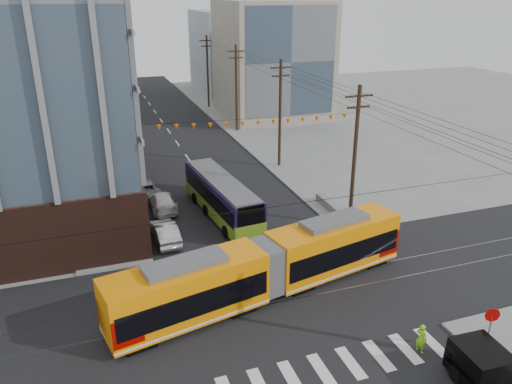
% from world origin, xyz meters
% --- Properties ---
extents(ground, '(160.00, 160.00, 0.00)m').
position_xyz_m(ground, '(0.00, 0.00, 0.00)').
color(ground, slate).
extents(bg_bldg_nw_near, '(18.00, 16.00, 18.00)m').
position_xyz_m(bg_bldg_nw_near, '(-17.00, 52.00, 9.00)').
color(bg_bldg_nw_near, '#8C99A5').
rests_on(bg_bldg_nw_near, ground).
extents(bg_bldg_ne_near, '(14.00, 14.00, 16.00)m').
position_xyz_m(bg_bldg_ne_near, '(16.00, 48.00, 8.00)').
color(bg_bldg_ne_near, gray).
rests_on(bg_bldg_ne_near, ground).
extents(bg_bldg_nw_far, '(16.00, 18.00, 20.00)m').
position_xyz_m(bg_bldg_nw_far, '(-14.00, 72.00, 10.00)').
color(bg_bldg_nw_far, gray).
rests_on(bg_bldg_nw_far, ground).
extents(bg_bldg_ne_far, '(16.00, 16.00, 14.00)m').
position_xyz_m(bg_bldg_ne_far, '(18.00, 68.00, 7.00)').
color(bg_bldg_ne_far, '#8C99A5').
rests_on(bg_bldg_ne_far, ground).
extents(utility_pole_far, '(0.30, 0.30, 11.00)m').
position_xyz_m(utility_pole_far, '(8.50, 56.00, 5.50)').
color(utility_pole_far, black).
rests_on(utility_pole_far, ground).
extents(streetcar, '(19.47, 6.74, 3.73)m').
position_xyz_m(streetcar, '(-1.10, 4.06, 1.86)').
color(streetcar, orange).
rests_on(streetcar, ground).
extents(city_bus, '(3.64, 11.74, 3.27)m').
position_xyz_m(city_bus, '(-0.48, 16.04, 1.64)').
color(city_bus, '#1C113E').
rests_on(city_bus, ground).
extents(parked_car_silver, '(1.75, 4.59, 1.49)m').
position_xyz_m(parked_car_silver, '(-5.68, 12.98, 0.75)').
color(parked_car_silver, '#ACADAF').
rests_on(parked_car_silver, ground).
extents(parked_car_white, '(2.10, 5.01, 1.44)m').
position_xyz_m(parked_car_white, '(-4.95, 18.88, 0.72)').
color(parked_car_white, silver).
rests_on(parked_car_white, ground).
extents(parked_car_grey, '(2.93, 5.03, 1.32)m').
position_xyz_m(parked_car_grey, '(-5.97, 22.62, 0.66)').
color(parked_car_grey, slate).
rests_on(parked_car_grey, ground).
extents(pedestrian, '(0.56, 0.70, 1.65)m').
position_xyz_m(pedestrian, '(4.55, -3.40, 0.83)').
color(pedestrian, '#7FDB18').
rests_on(pedestrian, ground).
extents(stop_sign, '(0.99, 0.99, 2.60)m').
position_xyz_m(stop_sign, '(7.53, -4.67, 1.30)').
color(stop_sign, '#AD0100').
rests_on(stop_sign, ground).
extents(jersey_barrier, '(0.92, 3.96, 0.79)m').
position_xyz_m(jersey_barrier, '(8.30, 14.16, 0.40)').
color(jersey_barrier, slate).
rests_on(jersey_barrier, ground).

